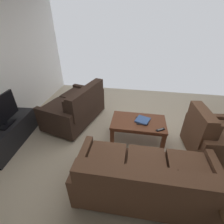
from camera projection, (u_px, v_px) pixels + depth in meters
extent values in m
cube|color=#B7A88E|center=(136.00, 144.00, 3.08)|extent=(5.38, 5.18, 0.01)
cylinder|color=black|center=(190.00, 176.00, 2.43)|extent=(0.05, 0.05, 0.06)
cylinder|color=black|center=(99.00, 164.00, 2.63)|extent=(0.05, 0.05, 0.06)
cylinder|color=black|center=(86.00, 206.00, 2.05)|extent=(0.05, 0.05, 0.06)
cube|color=brown|center=(144.00, 181.00, 2.14)|extent=(1.61, 0.82, 0.35)
cube|color=brown|center=(190.00, 174.00, 1.96)|extent=(0.50, 0.71, 0.10)
cube|color=brown|center=(146.00, 168.00, 2.03)|extent=(0.50, 0.71, 0.10)
cube|color=brown|center=(105.00, 163.00, 2.11)|extent=(0.50, 0.71, 0.10)
cube|color=brown|center=(149.00, 189.00, 1.66)|extent=(1.61, 0.19, 0.46)
cube|color=brown|center=(200.00, 186.00, 1.68)|extent=(0.48, 0.12, 0.32)
cube|color=brown|center=(148.00, 179.00, 1.75)|extent=(0.48, 0.12, 0.32)
cube|color=brown|center=(101.00, 173.00, 1.83)|extent=(0.48, 0.12, 0.32)
cube|color=brown|center=(214.00, 187.00, 1.98)|extent=(0.11, 0.81, 0.51)
cube|color=brown|center=(83.00, 169.00, 2.21)|extent=(0.11, 0.81, 0.51)
cylinder|color=black|center=(75.00, 106.00, 4.27)|extent=(0.06, 0.06, 0.06)
cylinder|color=black|center=(48.00, 127.00, 3.47)|extent=(0.06, 0.06, 0.06)
cylinder|color=black|center=(99.00, 112.00, 4.02)|extent=(0.06, 0.06, 0.06)
cylinder|color=black|center=(76.00, 136.00, 3.22)|extent=(0.06, 0.06, 0.06)
cube|color=#33231C|center=(74.00, 111.00, 3.63)|extent=(1.11, 1.35, 0.39)
cube|color=#33231C|center=(80.00, 96.00, 3.73)|extent=(0.86, 0.72, 0.10)
cube|color=#33231C|center=(64.00, 107.00, 3.27)|extent=(0.86, 0.72, 0.10)
cube|color=#33231C|center=(87.00, 99.00, 3.30)|extent=(0.46, 1.19, 0.49)
cube|color=#33231C|center=(89.00, 92.00, 3.56)|extent=(0.25, 0.54, 0.35)
cube|color=#33231C|center=(74.00, 104.00, 3.10)|extent=(0.25, 0.54, 0.35)
cube|color=#33231C|center=(89.00, 97.00, 4.09)|extent=(0.85, 0.30, 0.55)
cube|color=#33231C|center=(55.00, 124.00, 3.09)|extent=(0.85, 0.30, 0.55)
cube|color=brown|center=(138.00, 122.00, 2.97)|extent=(1.00, 0.59, 0.04)
cube|color=brown|center=(138.00, 124.00, 2.99)|extent=(0.92, 0.54, 0.05)
cube|color=brown|center=(160.00, 126.00, 3.23)|extent=(0.07, 0.07, 0.40)
cube|color=brown|center=(116.00, 122.00, 3.36)|extent=(0.07, 0.07, 0.40)
cube|color=brown|center=(163.00, 143.00, 2.81)|extent=(0.07, 0.07, 0.40)
cube|color=brown|center=(112.00, 137.00, 2.94)|extent=(0.07, 0.07, 0.40)
cylinder|color=brown|center=(204.00, 200.00, 1.89)|extent=(0.04, 0.04, 0.53)
cube|color=black|center=(10.00, 135.00, 2.96)|extent=(0.47, 1.26, 0.45)
cube|color=black|center=(5.00, 134.00, 2.97)|extent=(0.10, 1.04, 0.27)
cube|color=black|center=(5.00, 138.00, 2.87)|extent=(0.22, 0.25, 0.06)
cube|color=black|center=(6.00, 124.00, 2.84)|extent=(0.22, 0.33, 0.02)
cube|color=black|center=(5.00, 123.00, 2.82)|extent=(0.04, 0.06, 0.06)
cube|color=black|center=(0.00, 111.00, 2.69)|extent=(0.10, 0.79, 0.46)
cylinder|color=black|center=(224.00, 144.00, 3.02)|extent=(0.05, 0.05, 0.06)
cylinder|color=black|center=(195.00, 163.00, 2.65)|extent=(0.05, 0.05, 0.06)
cylinder|color=black|center=(185.00, 143.00, 3.06)|extent=(0.05, 0.05, 0.06)
cube|color=brown|center=(215.00, 144.00, 2.71)|extent=(0.91, 0.73, 0.39)
cube|color=brown|center=(221.00, 132.00, 2.58)|extent=(0.80, 0.67, 0.10)
cube|color=brown|center=(200.00, 124.00, 2.53)|extent=(0.24, 0.66, 0.50)
cube|color=brown|center=(207.00, 124.00, 2.52)|extent=(0.17, 0.59, 0.36)
cube|color=brown|center=(207.00, 127.00, 3.00)|extent=(0.86, 0.18, 0.55)
cube|color=black|center=(142.00, 121.00, 2.96)|extent=(0.23, 0.26, 0.02)
cube|color=#385693|center=(143.00, 120.00, 2.95)|extent=(0.30, 0.31, 0.02)
cube|color=black|center=(160.00, 130.00, 2.72)|extent=(0.16, 0.12, 0.02)
cube|color=#59595B|center=(161.00, 129.00, 2.72)|extent=(0.11, 0.08, 0.00)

